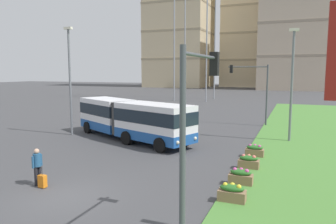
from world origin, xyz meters
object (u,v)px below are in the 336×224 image
(car_white_van, at_px, (147,114))
(rolling_suitcase, at_px, (42,181))
(streetlight_left, at_px, (70,77))
(flower_planter_3, at_px, (255,150))
(flower_planter_2, at_px, (249,162))
(articulated_bus, at_px, (130,118))
(traffic_light_far_right, at_px, (254,84))
(apartment_tower_centre, at_px, (293,26))
(apartment_tower_west, at_px, (180,7))
(traffic_light_near_right, at_px, (196,114))
(flower_planter_0, at_px, (232,193))
(streetlight_median, at_px, (292,80))
(flower_planter_1, at_px, (241,176))
(pedestrian_crossing, at_px, (37,164))
(apartment_tower_westcentre, at_px, (251,22))

(car_white_van, distance_m, rolling_suitcase, 20.78)
(streetlight_left, bearing_deg, car_white_van, 75.52)
(car_white_van, xyz_separation_m, streetlight_left, (-2.46, -9.53, 4.12))
(flower_planter_3, bearing_deg, flower_planter_2, -90.00)
(articulated_bus, bearing_deg, rolling_suitcase, -83.03)
(traffic_light_far_right, relative_size, apartment_tower_centre, 0.16)
(car_white_van, distance_m, apartment_tower_centre, 75.22)
(car_white_van, xyz_separation_m, flower_planter_2, (12.71, -13.96, -0.33))
(flower_planter_3, height_order, apartment_tower_west, apartment_tower_west)
(rolling_suitcase, relative_size, flower_planter_3, 0.88)
(traffic_light_near_right, bearing_deg, flower_planter_0, 84.03)
(streetlight_left, relative_size, streetlight_median, 1.05)
(flower_planter_1, bearing_deg, streetlight_left, 154.91)
(pedestrian_crossing, relative_size, flower_planter_2, 1.58)
(streetlight_median, xyz_separation_m, apartment_tower_westcentre, (-15.68, 93.67, 17.98))
(pedestrian_crossing, relative_size, flower_planter_3, 1.58)
(flower_planter_0, bearing_deg, traffic_light_far_right, 94.75)
(pedestrian_crossing, height_order, apartment_tower_centre, apartment_tower_centre)
(pedestrian_crossing, bearing_deg, flower_planter_2, 34.95)
(rolling_suitcase, bearing_deg, apartment_tower_centre, 84.47)
(streetlight_median, distance_m, apartment_tower_west, 94.58)
(pedestrian_crossing, bearing_deg, articulated_bus, 94.73)
(traffic_light_far_right, bearing_deg, rolling_suitcase, -107.33)
(flower_planter_0, relative_size, apartment_tower_west, 0.02)
(rolling_suitcase, bearing_deg, flower_planter_2, 37.25)
(traffic_light_far_right, distance_m, streetlight_left, 17.25)
(car_white_van, bearing_deg, traffic_light_far_right, 6.01)
(flower_planter_2, relative_size, apartment_tower_centre, 0.03)
(traffic_light_far_right, height_order, apartment_tower_westcentre, apartment_tower_westcentre)
(articulated_bus, height_order, apartment_tower_westcentre, apartment_tower_westcentre)
(car_white_van, bearing_deg, flower_planter_0, -55.99)
(flower_planter_0, relative_size, traffic_light_far_right, 0.19)
(flower_planter_3, xyz_separation_m, streetlight_median, (1.90, 5.58, 4.22))
(flower_planter_1, xyz_separation_m, apartment_tower_centre, (0.56, 88.51, 18.11))
(streetlight_left, bearing_deg, pedestrian_crossing, -59.02)
(car_white_van, bearing_deg, streetlight_median, -21.27)
(pedestrian_crossing, xyz_separation_m, traffic_light_far_right, (7.15, 21.28, 3.09))
(streetlight_median, distance_m, apartment_tower_centre, 78.81)
(rolling_suitcase, xyz_separation_m, traffic_light_far_right, (6.70, 21.48, 3.78))
(flower_planter_3, bearing_deg, apartment_tower_centre, 89.62)
(apartment_tower_west, relative_size, apartment_tower_centre, 1.48)
(traffic_light_near_right, height_order, streetlight_median, streetlight_median)
(car_white_van, relative_size, traffic_light_far_right, 0.74)
(apartment_tower_west, bearing_deg, rolling_suitcase, -73.88)
(articulated_bus, bearing_deg, car_white_van, 107.78)
(traffic_light_far_right, height_order, streetlight_median, streetlight_median)
(flower_planter_0, xyz_separation_m, traffic_light_near_right, (-0.40, -3.82, 3.65))
(traffic_light_far_right, bearing_deg, flower_planter_3, -82.39)
(flower_planter_2, relative_size, apartment_tower_west, 0.02)
(car_white_van, xyz_separation_m, apartment_tower_centre, (13.27, 71.88, 17.78))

